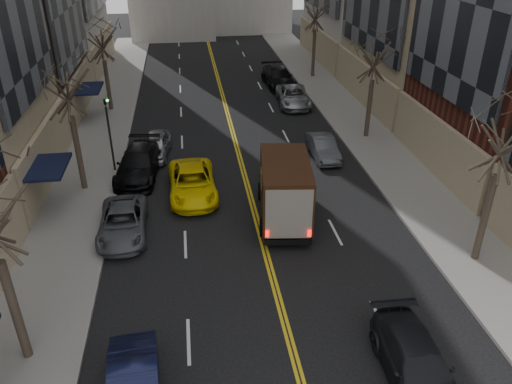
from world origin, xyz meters
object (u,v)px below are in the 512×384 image
at_px(ups_truck, 284,188).
at_px(pedestrian, 278,184).
at_px(observer_sedan, 417,365).
at_px(taxi, 192,182).

distance_m(ups_truck, pedestrian, 1.92).
bearing_deg(pedestrian, observer_sedan, -156.52).
xyz_separation_m(ups_truck, observer_sedan, (2.22, -10.34, -0.94)).
relative_size(observer_sedan, pedestrian, 2.52).
height_order(ups_truck, pedestrian, ups_truck).
bearing_deg(observer_sedan, ups_truck, 103.83).
relative_size(taxi, pedestrian, 2.77).
height_order(observer_sedan, pedestrian, pedestrian).
bearing_deg(ups_truck, pedestrian, 95.68).
bearing_deg(pedestrian, taxi, 88.17).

